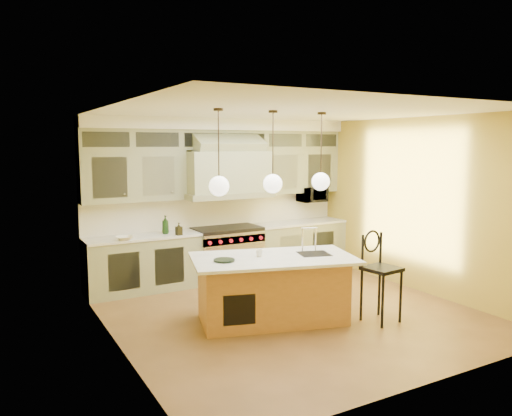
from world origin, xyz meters
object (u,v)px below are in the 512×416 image
kitchen_island (273,288)px  microwave (312,194)px  counter_stool (380,270)px  range (227,253)px

kitchen_island → microwave: microwave is taller
kitchen_island → counter_stool: bearing=-13.4°
microwave → kitchen_island: bearing=-134.7°
range → kitchen_island: size_ratio=0.49×
range → kitchen_island: (-0.40, -2.27, -0.01)m
range → kitchen_island: kitchen_island is taller
range → counter_stool: size_ratio=0.95×
kitchen_island → microwave: size_ratio=4.52×
counter_stool → microwave: bearing=64.5°
range → counter_stool: bearing=-73.3°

